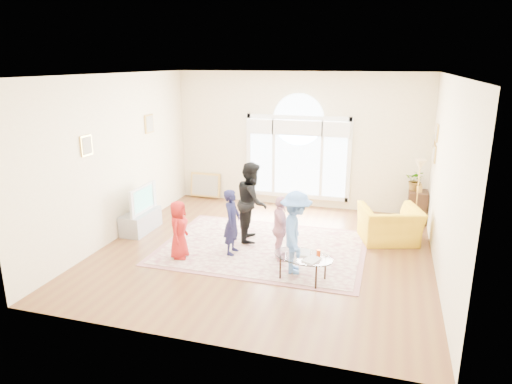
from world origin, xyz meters
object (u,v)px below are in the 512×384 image
(armchair, at_px, (390,225))
(area_rug, at_px, (263,247))
(coffee_table, at_px, (303,257))
(television, at_px, (139,199))
(tv_console, at_px, (141,221))

(armchair, bearing_deg, area_rug, 5.96)
(coffee_table, bearing_deg, television, 176.32)
(area_rug, height_order, tv_console, tv_console)
(tv_console, xyz_separation_m, television, (0.01, -0.00, 0.49))
(tv_console, bearing_deg, coffee_table, -18.57)
(tv_console, bearing_deg, television, -0.00)
(tv_console, height_order, coffee_table, coffee_table)
(area_rug, relative_size, coffee_table, 3.22)
(television, height_order, armchair, television)
(armchair, bearing_deg, tv_console, -7.95)
(television, relative_size, armchair, 0.89)
(tv_console, relative_size, television, 1.02)
(tv_console, bearing_deg, area_rug, -3.24)
(television, bearing_deg, armchair, 9.67)
(area_rug, bearing_deg, television, 176.75)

